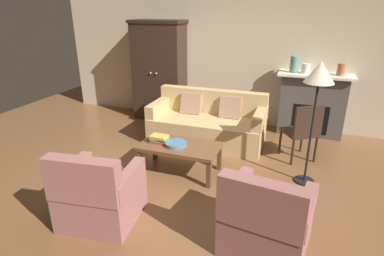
{
  "coord_description": "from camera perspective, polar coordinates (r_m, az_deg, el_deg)",
  "views": [
    {
      "loc": [
        1.38,
        -3.53,
        2.23
      ],
      "look_at": [
        -0.09,
        0.52,
        0.55
      ],
      "focal_mm": 29.66,
      "sensor_mm": 36.0,
      "label": 1
    }
  ],
  "objects": [
    {
      "name": "ground_plane",
      "position": [
        4.4,
        -1.24,
        -9.15
      ],
      "size": [
        9.6,
        9.6,
        0.0
      ],
      "primitive_type": "plane",
      "color": "brown"
    },
    {
      "name": "back_wall",
      "position": [
        6.29,
        7.26,
        13.57
      ],
      "size": [
        7.2,
        0.1,
        2.8
      ],
      "primitive_type": "cube",
      "color": "beige",
      "rests_on": "ground"
    },
    {
      "name": "fireplace",
      "position": [
        6.07,
        20.75,
        4.01
      ],
      "size": [
        1.26,
        0.48,
        1.12
      ],
      "color": "#4C4947",
      "rests_on": "ground"
    },
    {
      "name": "armoire",
      "position": [
        6.51,
        -5.88,
        10.18
      ],
      "size": [
        1.06,
        0.57,
        1.96
      ],
      "color": "black",
      "rests_on": "ground"
    },
    {
      "name": "couch",
      "position": [
        5.44,
        2.84,
        0.67
      ],
      "size": [
        1.93,
        0.87,
        0.86
      ],
      "color": "tan",
      "rests_on": "ground"
    },
    {
      "name": "coffee_table",
      "position": [
        4.42,
        -2.27,
        -3.69
      ],
      "size": [
        1.1,
        0.6,
        0.42
      ],
      "color": "brown",
      "rests_on": "ground"
    },
    {
      "name": "fruit_bowl",
      "position": [
        4.37,
        -2.93,
        -2.86
      ],
      "size": [
        0.3,
        0.3,
        0.05
      ],
      "primitive_type": "cylinder",
      "color": "slate",
      "rests_on": "coffee_table"
    },
    {
      "name": "book_stack",
      "position": [
        4.47,
        -5.87,
        -1.96
      ],
      "size": [
        0.26,
        0.2,
        0.1
      ],
      "color": "#B73833",
      "rests_on": "coffee_table"
    },
    {
      "name": "mantel_vase_jade",
      "position": [
        5.9,
        17.91,
        10.86
      ],
      "size": [
        0.14,
        0.14,
        0.28
      ],
      "primitive_type": "cylinder",
      "color": "slate",
      "rests_on": "fireplace"
    },
    {
      "name": "mantel_vase_cream",
      "position": [
        5.91,
        19.8,
        10.06
      ],
      "size": [
        0.15,
        0.15,
        0.16
      ],
      "primitive_type": "cylinder",
      "color": "beige",
      "rests_on": "fireplace"
    },
    {
      "name": "mantel_vase_terracotta",
      "position": [
        5.93,
        25.27,
        9.48
      ],
      "size": [
        0.14,
        0.14,
        0.2
      ],
      "primitive_type": "cylinder",
      "color": "#A86042",
      "rests_on": "fireplace"
    },
    {
      "name": "armchair_near_left",
      "position": [
        3.63,
        -16.35,
        -11.58
      ],
      "size": [
        0.86,
        0.86,
        0.88
      ],
      "color": "#935B56",
      "rests_on": "ground"
    },
    {
      "name": "armchair_near_right",
      "position": [
        3.21,
        13.18,
        -15.98
      ],
      "size": [
        0.87,
        0.87,
        0.88
      ],
      "color": "#935B56",
      "rests_on": "ground"
    },
    {
      "name": "side_chair_wooden",
      "position": [
        4.96,
        19.33,
        -0.21
      ],
      "size": [
        0.61,
        0.61,
        0.9
      ],
      "color": "black",
      "rests_on": "ground"
    },
    {
      "name": "floor_lamp",
      "position": [
        4.11,
        21.87,
        8.06
      ],
      "size": [
        0.36,
        0.36,
        1.62
      ],
      "color": "black",
      "rests_on": "ground"
    }
  ]
}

